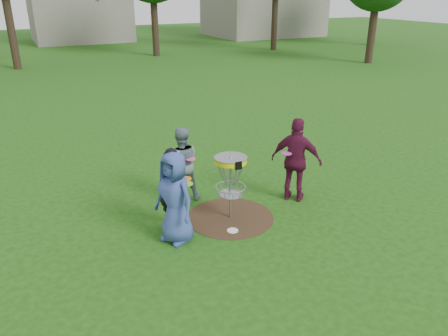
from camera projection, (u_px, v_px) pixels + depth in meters
name	position (u px, v px, depth m)	size (l,w,h in m)	color
ground	(230.00, 217.00, 9.07)	(100.00, 100.00, 0.00)	#19470F
dirt_patch	(230.00, 217.00, 9.07)	(1.80, 1.80, 0.01)	#47331E
player_blue	(175.00, 198.00, 7.93)	(0.86, 0.56, 1.76)	#34488F
player_black	(172.00, 189.00, 8.42)	(0.60, 0.39, 1.64)	black
player_grey	(181.00, 164.00, 9.56)	(0.82, 0.64, 1.68)	slate
player_maroon	(296.00, 160.00, 9.49)	(1.11, 0.46, 1.89)	#54132F
disc_on_grass	(233.00, 231.00, 8.55)	(0.22, 0.22, 0.02)	white
disc_golf_basket	(231.00, 172.00, 8.68)	(0.66, 0.67, 1.38)	#9EA0A5
held_discs	(214.00, 168.00, 8.76)	(2.64, 1.48, 0.17)	#7BD517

